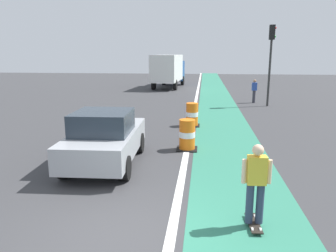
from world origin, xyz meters
name	(u,v)px	position (x,y,z in m)	size (l,w,h in m)	color
ground_plane	(123,236)	(0.00, 0.00, 0.00)	(100.00, 100.00, 0.00)	#38383A
bike_lane_strip	(221,117)	(2.40, 12.00, 0.00)	(2.50, 80.00, 0.01)	#2D755B
lane_divider_stripe	(193,117)	(0.90, 12.00, 0.01)	(0.20, 80.00, 0.01)	silver
skateboarder_on_lane	(256,183)	(2.50, 0.65, 0.91)	(0.57, 0.81, 1.69)	black
parked_sedan_nearest	(105,138)	(-1.50, 3.91, 0.83)	(2.05, 4.17, 1.70)	#9EA0A5
traffic_barrel_front	(187,135)	(0.90, 5.77, 0.53)	(0.73, 0.73, 1.09)	orange
traffic_barrel_mid	(192,115)	(0.93, 9.70, 0.53)	(0.73, 0.73, 1.09)	orange
delivery_truck_down_block	(169,69)	(-2.09, 27.23, 1.85)	(2.80, 7.74, 3.23)	silver
traffic_light_corner	(271,51)	(5.61, 16.18, 3.50)	(0.41, 0.32, 5.10)	#2D2D2D
pedestrian_crossing	(254,90)	(4.92, 17.54, 0.86)	(0.34, 0.20, 1.61)	#33333D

